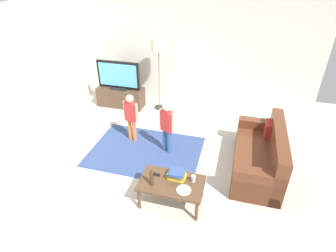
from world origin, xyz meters
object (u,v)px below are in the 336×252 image
couch (262,157)px  book_stack (177,174)px  tv (118,76)px  coffee_table (171,185)px  child_center (167,123)px  tv_remote (155,174)px  tv_stand (121,97)px  child_near_tv (131,114)px  plate (184,190)px  bottle (151,178)px  soda_can (193,179)px  floor_lamp (159,49)px

couch → book_stack: (-1.33, -1.08, 0.20)m
tv → coffee_table: bearing=-53.5°
child_center → tv_remote: child_center is taller
tv_stand → child_center: bearing=-43.5°
couch → child_near_tv: size_ratio=1.70×
child_near_tv → plate: 2.21m
coffee_table → tv_remote: size_ratio=5.88×
tv → bottle: tv is taller
child_near_tv → book_stack: bearing=-46.5°
plate → tv_remote: bearing=157.1°
child_near_tv → soda_can: size_ratio=8.81×
child_center → plate: 1.58m
child_center → plate: size_ratio=5.00×
floor_lamp → tv: bearing=-170.3°
floor_lamp → child_near_tv: 1.81m
book_stack → bottle: (-0.33, -0.24, 0.06)m
soda_can → plate: bearing=-114.4°
coffee_table → plate: size_ratio=4.55×
child_center → floor_lamp: bearing=111.4°
child_near_tv → plate: bearing=-47.6°
couch → child_near_tv: (-2.64, 0.30, 0.35)m
child_near_tv → book_stack: child_near_tv is taller
couch → coffee_table: size_ratio=1.80×
coffee_table → soda_can: (0.32, 0.10, 0.11)m
couch → soda_can: (-1.06, -1.10, 0.19)m
child_near_tv → book_stack: (1.31, -1.38, -0.15)m
tv_stand → coffee_table: bearing=-53.7°
floor_lamp → tv_remote: (0.83, -2.97, -1.11)m
tv → child_center: (1.71, -1.60, -0.19)m
coffee_table → book_stack: book_stack is taller
tv → child_near_tv: tv is taller
tv → tv_remote: 3.37m
tv_stand → book_stack: 3.56m
tv_stand → couch: couch is taller
tv_stand → coffee_table: 3.62m
couch → tv_remote: size_ratio=10.59×
coffee_table → book_stack: 0.18m
tv_stand → book_stack: (2.19, -2.79, 0.24)m
child_near_tv → bottle: child_near_tv is taller
tv → plate: (2.36, -3.01, -0.42)m
tv_remote → soda_can: soda_can is taller
book_stack → bottle: size_ratio=0.99×
tv_remote → plate: 0.56m
tv_remote → book_stack: bearing=8.6°
book_stack → bottle: 0.41m
child_near_tv → coffee_table: child_near_tv is taller
plate → child_center: bearing=114.8°
couch → bottle: 2.13m
tv_stand → child_center: child_center is taller
coffee_table → bottle: bearing=-156.8°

